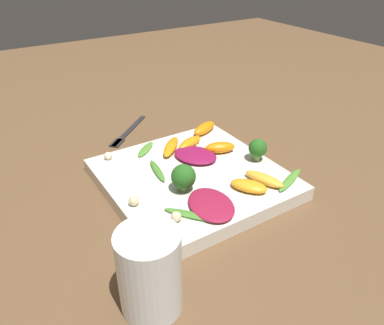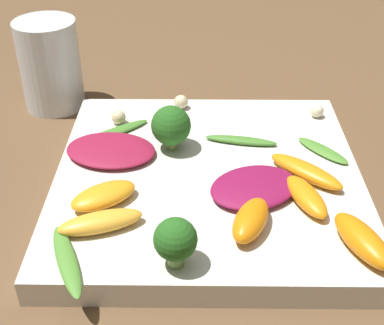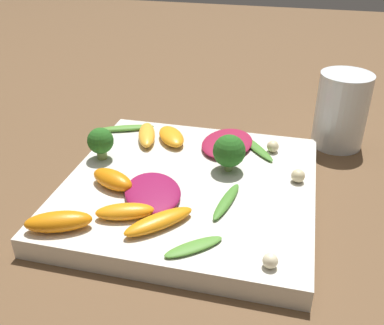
# 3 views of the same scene
# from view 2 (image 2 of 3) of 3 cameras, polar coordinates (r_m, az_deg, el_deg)

# --- Properties ---
(ground_plane) EXTENTS (2.40, 2.40, 0.00)m
(ground_plane) POSITION_cam_2_polar(r_m,az_deg,el_deg) (0.54, 1.69, -3.07)
(ground_plane) COLOR brown
(plate) EXTENTS (0.30, 0.30, 0.02)m
(plate) POSITION_cam_2_polar(r_m,az_deg,el_deg) (0.53, 1.71, -2.00)
(plate) COLOR silver
(plate) RESTS_ON ground_plane
(drinking_glass) EXTENTS (0.07, 0.07, 0.11)m
(drinking_glass) POSITION_cam_2_polar(r_m,az_deg,el_deg) (0.69, -14.88, 10.03)
(drinking_glass) COLOR white
(drinking_glass) RESTS_ON ground_plane
(radicchio_leaf_0) EXTENTS (0.08, 0.10, 0.01)m
(radicchio_leaf_0) POSITION_cam_2_polar(r_m,az_deg,el_deg) (0.55, -8.65, 1.33)
(radicchio_leaf_0) COLOR maroon
(radicchio_leaf_0) RESTS_ON plate
(radicchio_leaf_1) EXTENTS (0.09, 0.10, 0.01)m
(radicchio_leaf_1) POSITION_cam_2_polar(r_m,az_deg,el_deg) (0.49, 6.64, -2.60)
(radicchio_leaf_1) COLOR maroon
(radicchio_leaf_1) RESTS_ON plate
(orange_segment_0) EXTENTS (0.06, 0.05, 0.02)m
(orange_segment_0) POSITION_cam_2_polar(r_m,az_deg,el_deg) (0.45, 6.28, -6.12)
(orange_segment_0) COLOR orange
(orange_segment_0) RESTS_ON plate
(orange_segment_1) EXTENTS (0.04, 0.08, 0.02)m
(orange_segment_1) POSITION_cam_2_polar(r_m,az_deg,el_deg) (0.46, -9.73, -6.28)
(orange_segment_1) COLOR #FCAD33
(orange_segment_1) RESTS_ON plate
(orange_segment_2) EXTENTS (0.06, 0.07, 0.02)m
(orange_segment_2) POSITION_cam_2_polar(r_m,az_deg,el_deg) (0.48, -9.42, -3.51)
(orange_segment_2) COLOR orange
(orange_segment_2) RESTS_ON plate
(orange_segment_3) EXTENTS (0.07, 0.07, 0.01)m
(orange_segment_3) POSITION_cam_2_polar(r_m,az_deg,el_deg) (0.52, 12.06, -0.92)
(orange_segment_3) COLOR orange
(orange_segment_3) RESTS_ON plate
(orange_segment_4) EXTENTS (0.07, 0.05, 0.02)m
(orange_segment_4) POSITION_cam_2_polar(r_m,az_deg,el_deg) (0.45, 17.73, -7.90)
(orange_segment_4) COLOR orange
(orange_segment_4) RESTS_ON plate
(orange_segment_5) EXTENTS (0.07, 0.04, 0.02)m
(orange_segment_5) POSITION_cam_2_polar(r_m,az_deg,el_deg) (0.49, 12.08, -3.56)
(orange_segment_5) COLOR orange
(orange_segment_5) RESTS_ON plate
(broccoli_floret_0) EXTENTS (0.04, 0.04, 0.05)m
(broccoli_floret_0) POSITION_cam_2_polar(r_m,az_deg,el_deg) (0.54, -2.25, 3.92)
(broccoli_floret_0) COLOR #84AD5B
(broccoli_floret_0) RESTS_ON plate
(broccoli_floret_1) EXTENTS (0.03, 0.03, 0.04)m
(broccoli_floret_1) POSITION_cam_2_polar(r_m,az_deg,el_deg) (0.41, -1.78, -8.31)
(broccoli_floret_1) COLOR #7A9E51
(broccoli_floret_1) RESTS_ON plate
(arugula_sprig_0) EXTENTS (0.03, 0.08, 0.01)m
(arugula_sprig_0) POSITION_cam_2_polar(r_m,az_deg,el_deg) (0.57, 5.26, 2.37)
(arugula_sprig_0) COLOR #47842D
(arugula_sprig_0) RESTS_ON plate
(arugula_sprig_1) EXTENTS (0.06, 0.05, 0.01)m
(arugula_sprig_1) POSITION_cam_2_polar(r_m,az_deg,el_deg) (0.56, 13.77, 1.25)
(arugula_sprig_1) COLOR #518E33
(arugula_sprig_1) RESTS_ON plate
(arugula_sprig_2) EXTENTS (0.08, 0.05, 0.01)m
(arugula_sprig_2) POSITION_cam_2_polar(r_m,az_deg,el_deg) (0.44, -13.21, -10.12)
(arugula_sprig_2) COLOR #518E33
(arugula_sprig_2) RESTS_ON plate
(arugula_sprig_3) EXTENTS (0.07, 0.08, 0.01)m
(arugula_sprig_3) POSITION_cam_2_polar(r_m,az_deg,el_deg) (0.58, -8.58, 3.12)
(arugula_sprig_3) COLOR #47842D
(arugula_sprig_3) RESTS_ON plate
(macadamia_nut_0) EXTENTS (0.02, 0.02, 0.02)m
(macadamia_nut_0) POSITION_cam_2_polar(r_m,az_deg,el_deg) (0.63, -1.19, 6.48)
(macadamia_nut_0) COLOR beige
(macadamia_nut_0) RESTS_ON plate
(macadamia_nut_1) EXTENTS (0.01, 0.01, 0.01)m
(macadamia_nut_1) POSITION_cam_2_polar(r_m,az_deg,el_deg) (0.62, 13.19, 5.35)
(macadamia_nut_1) COLOR beige
(macadamia_nut_1) RESTS_ON plate
(macadamia_nut_2) EXTENTS (0.02, 0.02, 0.02)m
(macadamia_nut_2) POSITION_cam_2_polar(r_m,az_deg,el_deg) (0.60, -7.85, 4.81)
(macadamia_nut_2) COLOR beige
(macadamia_nut_2) RESTS_ON plate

